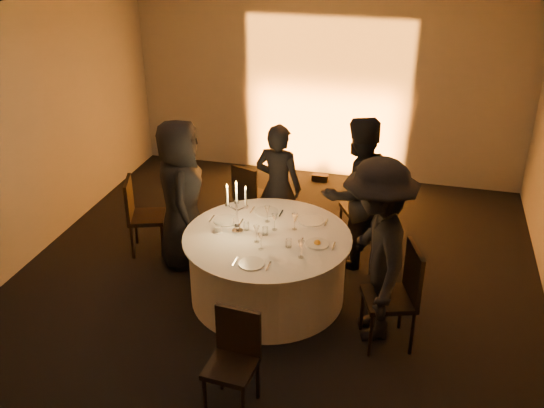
% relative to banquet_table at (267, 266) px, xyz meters
% --- Properties ---
extents(floor, '(7.00, 7.00, 0.00)m').
position_rel_banquet_table_xyz_m(floor, '(0.00, 0.00, -0.38)').
color(floor, black).
rests_on(floor, ground).
extents(ceiling, '(7.00, 7.00, 0.00)m').
position_rel_banquet_table_xyz_m(ceiling, '(0.00, 0.00, 2.62)').
color(ceiling, silver).
rests_on(ceiling, wall_back).
extents(wall_back, '(7.00, 0.00, 7.00)m').
position_rel_banquet_table_xyz_m(wall_back, '(0.00, 3.50, 1.12)').
color(wall_back, '#A4A098').
rests_on(wall_back, floor).
extents(wall_left, '(0.00, 7.00, 7.00)m').
position_rel_banquet_table_xyz_m(wall_left, '(-3.00, 0.00, 1.12)').
color(wall_left, '#A4A098').
rests_on(wall_left, floor).
extents(uplighter_fixture, '(0.25, 0.12, 0.10)m').
position_rel_banquet_table_xyz_m(uplighter_fixture, '(0.00, 3.20, -0.33)').
color(uplighter_fixture, black).
rests_on(uplighter_fixture, floor).
extents(banquet_table, '(1.80, 1.80, 0.77)m').
position_rel_banquet_table_xyz_m(banquet_table, '(0.00, 0.00, 0.00)').
color(banquet_table, black).
rests_on(banquet_table, floor).
extents(chair_left, '(0.54, 0.54, 0.97)m').
position_rel_banquet_table_xyz_m(chair_left, '(-1.76, 0.56, 0.16)').
color(chair_left, black).
rests_on(chair_left, floor).
extents(chair_back_left, '(0.51, 0.51, 0.89)m').
position_rel_banquet_table_xyz_m(chair_back_left, '(-0.65, 1.50, 0.11)').
color(chair_back_left, black).
rests_on(chair_back_left, floor).
extents(chair_back_right, '(0.55, 0.55, 0.93)m').
position_rel_banquet_table_xyz_m(chair_back_right, '(0.84, 1.43, 0.14)').
color(chair_back_right, black).
rests_on(chair_back_right, floor).
extents(chair_right, '(0.59, 0.59, 1.07)m').
position_rel_banquet_table_xyz_m(chair_right, '(1.42, -0.43, 0.22)').
color(chair_right, black).
rests_on(chair_right, floor).
extents(chair_front, '(0.43, 0.43, 0.92)m').
position_rel_banquet_table_xyz_m(chair_front, '(0.14, -1.60, 0.13)').
color(chair_front, black).
rests_on(chair_front, floor).
extents(guest_left, '(0.86, 1.03, 1.80)m').
position_rel_banquet_table_xyz_m(guest_left, '(-1.16, 0.46, 0.52)').
color(guest_left, black).
rests_on(guest_left, floor).
extents(guest_back_left, '(0.64, 0.47, 1.62)m').
position_rel_banquet_table_xyz_m(guest_back_left, '(-0.16, 1.12, 0.43)').
color(guest_back_left, black).
rests_on(guest_back_left, floor).
extents(guest_back_right, '(1.13, 1.11, 1.84)m').
position_rel_banquet_table_xyz_m(guest_back_right, '(0.81, 0.97, 0.54)').
color(guest_back_right, black).
rests_on(guest_back_right, floor).
extents(guest_right, '(1.01, 1.37, 1.90)m').
position_rel_banquet_table_xyz_m(guest_right, '(1.17, -0.33, 0.56)').
color(guest_right, black).
rests_on(guest_right, floor).
extents(plate_left, '(0.36, 0.29, 0.01)m').
position_rel_banquet_table_xyz_m(plate_left, '(-0.53, 0.20, 0.39)').
color(plate_left, white).
rests_on(plate_left, banquet_table).
extents(plate_back_left, '(0.36, 0.27, 0.01)m').
position_rel_banquet_table_xyz_m(plate_back_left, '(-0.15, 0.52, 0.39)').
color(plate_back_left, white).
rests_on(plate_back_left, banquet_table).
extents(plate_back_right, '(0.35, 0.30, 0.01)m').
position_rel_banquet_table_xyz_m(plate_back_right, '(0.38, 0.44, 0.39)').
color(plate_back_right, white).
rests_on(plate_back_right, banquet_table).
extents(plate_right, '(0.36, 0.25, 0.08)m').
position_rel_banquet_table_xyz_m(plate_right, '(0.55, -0.04, 0.40)').
color(plate_right, white).
rests_on(plate_right, banquet_table).
extents(plate_front, '(0.36, 0.26, 0.01)m').
position_rel_banquet_table_xyz_m(plate_front, '(-0.00, -0.58, 0.39)').
color(plate_front, white).
rests_on(plate_front, banquet_table).
extents(coffee_cup, '(0.11, 0.11, 0.07)m').
position_rel_banquet_table_xyz_m(coffee_cup, '(-0.54, -0.05, 0.42)').
color(coffee_cup, white).
rests_on(coffee_cup, banquet_table).
extents(candelabra, '(0.25, 0.12, 0.60)m').
position_rel_banquet_table_xyz_m(candelabra, '(-0.33, 0.01, 0.60)').
color(candelabra, silver).
rests_on(candelabra, banquet_table).
extents(wine_glass_a, '(0.07, 0.07, 0.19)m').
position_rel_banquet_table_xyz_m(wine_glass_a, '(0.04, 0.15, 0.52)').
color(wine_glass_a, white).
rests_on(wine_glass_a, banquet_table).
extents(wine_glass_b, '(0.07, 0.07, 0.19)m').
position_rel_banquet_table_xyz_m(wine_glass_b, '(-0.07, -0.15, 0.52)').
color(wine_glass_b, white).
rests_on(wine_glass_b, banquet_table).
extents(wine_glass_c, '(0.07, 0.07, 0.19)m').
position_rel_banquet_table_xyz_m(wine_glass_c, '(-0.08, 0.30, 0.52)').
color(wine_glass_c, white).
rests_on(wine_glass_c, banquet_table).
extents(wine_glass_d, '(0.07, 0.07, 0.19)m').
position_rel_banquet_table_xyz_m(wine_glass_d, '(0.01, -0.29, 0.52)').
color(wine_glass_d, white).
rests_on(wine_glass_d, banquet_table).
extents(wine_glass_e, '(0.07, 0.07, 0.19)m').
position_rel_banquet_table_xyz_m(wine_glass_e, '(0.44, -0.34, 0.52)').
color(wine_glass_e, white).
rests_on(wine_glass_e, banquet_table).
extents(wine_glass_f, '(0.07, 0.07, 0.19)m').
position_rel_banquet_table_xyz_m(wine_glass_f, '(0.25, 0.21, 0.52)').
color(wine_glass_f, white).
rests_on(wine_glass_f, banquet_table).
extents(tumbler_a, '(0.07, 0.07, 0.09)m').
position_rel_banquet_table_xyz_m(tumbler_a, '(-0.25, 0.07, 0.43)').
color(tumbler_a, white).
rests_on(tumbler_a, banquet_table).
extents(tumbler_b, '(0.07, 0.07, 0.09)m').
position_rel_banquet_table_xyz_m(tumbler_b, '(-0.39, 0.12, 0.43)').
color(tumbler_b, white).
rests_on(tumbler_b, banquet_table).
extents(tumbler_c, '(0.07, 0.07, 0.09)m').
position_rel_banquet_table_xyz_m(tumbler_c, '(-0.03, 0.02, 0.43)').
color(tumbler_c, white).
rests_on(tumbler_c, banquet_table).
extents(tumbler_d, '(0.07, 0.07, 0.09)m').
position_rel_banquet_table_xyz_m(tumbler_d, '(0.27, -0.16, 0.43)').
color(tumbler_d, white).
rests_on(tumbler_d, banquet_table).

